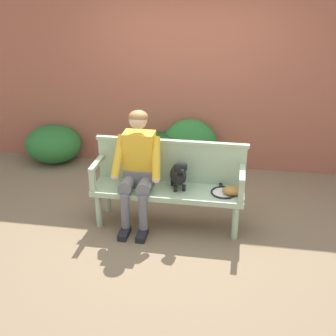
% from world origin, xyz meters
% --- Properties ---
extents(ground_plane, '(40.00, 40.00, 0.00)m').
position_xyz_m(ground_plane, '(0.00, 0.00, 0.00)').
color(ground_plane, '#7A664C').
extents(brick_garden_fence, '(8.00, 0.30, 2.52)m').
position_xyz_m(brick_garden_fence, '(0.00, 1.87, 1.26)').
color(brick_garden_fence, '#9E5642').
rests_on(brick_garden_fence, ground).
extents(hedge_bush_far_left, '(0.80, 0.49, 0.78)m').
position_xyz_m(hedge_bush_far_left, '(0.07, 1.53, 0.39)').
color(hedge_bush_far_left, '#286B2D').
rests_on(hedge_bush_far_left, ground).
extents(hedge_bush_mid_left, '(1.20, 0.90, 0.57)m').
position_xyz_m(hedge_bush_mid_left, '(-0.27, 1.45, 0.28)').
color(hedge_bush_mid_left, '#194C1E').
rests_on(hedge_bush_mid_left, ground).
extents(hedge_bush_mid_right, '(0.85, 0.77, 0.56)m').
position_xyz_m(hedge_bush_mid_right, '(-2.02, 1.52, 0.28)').
color(hedge_bush_mid_right, '#286B2D').
rests_on(hedge_bush_mid_right, ground).
extents(garden_bench, '(1.70, 0.48, 0.46)m').
position_xyz_m(garden_bench, '(0.00, 0.00, 0.40)').
color(garden_bench, '#9EB793').
rests_on(garden_bench, ground).
extents(bench_backrest, '(1.74, 0.06, 0.50)m').
position_xyz_m(bench_backrest, '(0.00, 0.21, 0.71)').
color(bench_backrest, '#9EB793').
rests_on(bench_backrest, garden_bench).
extents(bench_armrest_left_end, '(0.06, 0.48, 0.28)m').
position_xyz_m(bench_armrest_left_end, '(-0.81, -0.09, 0.66)').
color(bench_armrest_left_end, '#9EB793').
rests_on(bench_armrest_left_end, garden_bench).
extents(bench_armrest_right_end, '(0.06, 0.48, 0.28)m').
position_xyz_m(bench_armrest_right_end, '(0.81, -0.09, 0.66)').
color(bench_armrest_right_end, '#9EB793').
rests_on(bench_armrest_right_end, garden_bench).
extents(person_seated, '(0.56, 0.64, 1.33)m').
position_xyz_m(person_seated, '(-0.33, -0.01, 0.73)').
color(person_seated, black).
rests_on(person_seated, ground).
extents(dog_on_bench, '(0.26, 0.37, 0.37)m').
position_xyz_m(dog_on_bench, '(0.12, -0.00, 0.65)').
color(dog_on_bench, black).
rests_on(dog_on_bench, garden_bench).
extents(tennis_racket, '(0.35, 0.58, 0.03)m').
position_xyz_m(tennis_racket, '(0.62, 0.01, 0.47)').
color(tennis_racket, black).
rests_on(tennis_racket, garden_bench).
extents(baseball_glove, '(0.25, 0.21, 0.09)m').
position_xyz_m(baseball_glove, '(0.72, -0.02, 0.51)').
color(baseball_glove, '#9E6B2D').
rests_on(baseball_glove, garden_bench).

